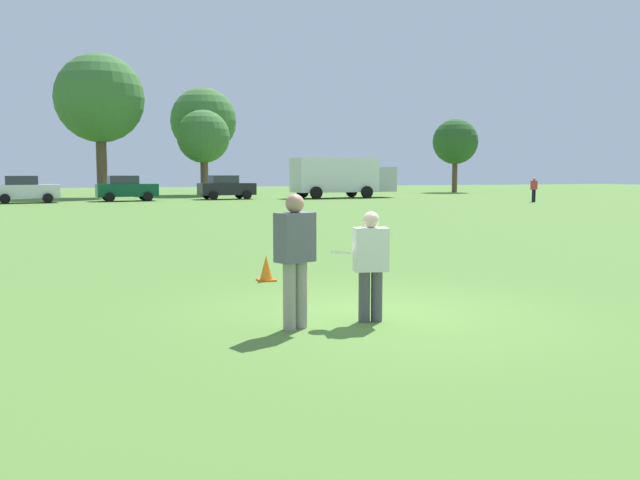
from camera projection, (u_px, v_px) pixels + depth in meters
ground_plane at (376, 314)px, 9.69m from camera, size 176.13×176.13×0.00m
player_thrower at (295, 253)px, 8.66m from camera, size 0.55×0.43×1.75m
player_defender at (371, 260)px, 9.09m from camera, size 0.49×0.34×1.51m
frisbee at (341, 253)px, 9.04m from camera, size 0.28×0.27×0.09m
traffic_cone at (266, 269)px, 12.62m from camera, size 0.32×0.32×0.48m
parked_car_center at (25, 189)px, 45.03m from camera, size 4.30×2.41×1.82m
parked_car_mid_right at (126, 188)px, 48.11m from camera, size 4.30×2.41×1.82m
parked_car_near_right at (226, 187)px, 51.37m from camera, size 4.30×2.41×1.82m
box_truck at (342, 176)px, 54.11m from camera, size 8.63×3.33×3.18m
bystander_field_marshal at (534, 188)px, 46.60m from camera, size 0.53×0.41×1.70m
tree_west_maple at (100, 99)px, 54.41m from camera, size 7.14×7.14×11.61m
tree_center_elm at (203, 137)px, 58.27m from camera, size 4.58×4.58×7.45m
tree_east_birch at (203, 121)px, 61.70m from camera, size 6.02×6.02×9.78m
tree_east_oak at (455, 142)px, 69.43m from camera, size 4.65×4.65×7.55m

